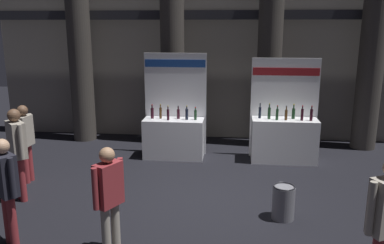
{
  "coord_description": "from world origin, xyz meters",
  "views": [
    {
      "loc": [
        0.39,
        -6.86,
        3.16
      ],
      "look_at": [
        -0.48,
        1.29,
        1.15
      ],
      "focal_mm": 37.53,
      "sensor_mm": 36.0,
      "label": 1
    }
  ],
  "objects": [
    {
      "name": "visitor_2",
      "position": [
        -2.81,
        -1.85,
        0.96
      ],
      "size": [
        0.46,
        0.42,
        1.61
      ],
      "rotation": [
        0.0,
        0.0,
        2.49
      ],
      "color": "maroon",
      "rests_on": "ground_plane"
    },
    {
      "name": "exhibitor_booth_1",
      "position": [
        1.57,
        2.37,
        0.61
      ],
      "size": [
        1.58,
        0.66,
        2.39
      ],
      "color": "white",
      "rests_on": "ground_plane"
    },
    {
      "name": "visitor_4",
      "position": [
        -3.77,
        0.48,
        0.93
      ],
      "size": [
        0.23,
        0.53,
        1.6
      ],
      "rotation": [
        0.0,
        0.0,
        1.49
      ],
      "color": "maroon",
      "rests_on": "ground_plane"
    },
    {
      "name": "exhibitor_booth_0",
      "position": [
        -1.04,
        2.37,
        0.6
      ],
      "size": [
        1.5,
        0.66,
        2.49
      ],
      "color": "white",
      "rests_on": "ground_plane"
    },
    {
      "name": "hall_colonnade",
      "position": [
        0.0,
        4.15,
        2.97
      ],
      "size": [
        12.58,
        1.15,
        6.16
      ],
      "color": "gray",
      "rests_on": "ground_plane"
    },
    {
      "name": "visitor_1",
      "position": [
        -1.26,
        -1.98,
        0.93
      ],
      "size": [
        0.36,
        0.5,
        1.58
      ],
      "rotation": [
        0.0,
        0.0,
        4.23
      ],
      "color": "#ADA393",
      "rests_on": "ground_plane"
    },
    {
      "name": "ground_plane",
      "position": [
        0.0,
        0.0,
        0.0
      ],
      "size": [
        25.16,
        25.16,
        0.0
      ],
      "primitive_type": "plane",
      "color": "black"
    },
    {
      "name": "trash_bin",
      "position": [
        1.24,
        -0.61,
        0.29
      ],
      "size": [
        0.37,
        0.37,
        0.59
      ],
      "color": "slate",
      "rests_on": "ground_plane"
    },
    {
      "name": "visitor_0",
      "position": [
        -3.46,
        -0.37,
        1.03
      ],
      "size": [
        0.47,
        0.47,
        1.71
      ],
      "rotation": [
        0.0,
        0.0,
        2.36
      ],
      "color": "maroon",
      "rests_on": "ground_plane"
    }
  ]
}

